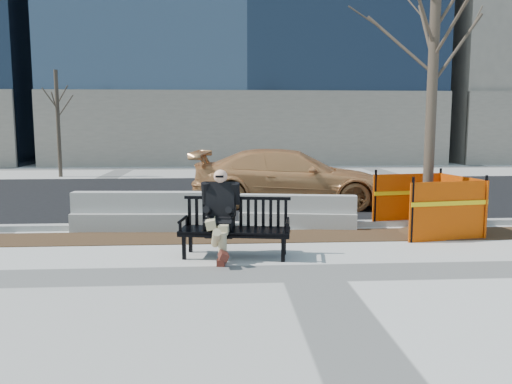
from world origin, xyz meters
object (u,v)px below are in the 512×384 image
sedan (290,205)px  jersey_barrier_left (142,230)px  jersey_barrier_right (298,227)px  seated_man (220,256)px  bench (235,257)px  tree_fence (426,232)px

sedan → jersey_barrier_left: size_ratio=1.84×
sedan → jersey_barrier_right: 3.08m
jersey_barrier_left → jersey_barrier_right: 3.40m
seated_man → jersey_barrier_left: seated_man is taller
bench → jersey_barrier_left: bench is taller
bench → seated_man: size_ratio=1.27×
jersey_barrier_left → jersey_barrier_right: bearing=5.1°
bench → jersey_barrier_left: 3.08m
bench → tree_fence: (4.08, 1.76, 0.00)m
jersey_barrier_right → jersey_barrier_left: bearing=-169.4°
bench → tree_fence: tree_fence is taller
tree_fence → sedan: 4.48m
jersey_barrier_right → seated_man: bearing=-116.6°
tree_fence → sedan: tree_fence is taller
jersey_barrier_left → tree_fence: bearing=-2.2°
bench → jersey_barrier_left: bearing=138.5°
tree_fence → jersey_barrier_left: bearing=174.2°
sedan → bench: bearing=171.4°
tree_fence → jersey_barrier_left: tree_fence is taller
bench → jersey_barrier_right: 2.86m
bench → jersey_barrier_right: (1.45, 2.47, 0.00)m
tree_fence → jersey_barrier_right: (-2.64, 0.70, 0.00)m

